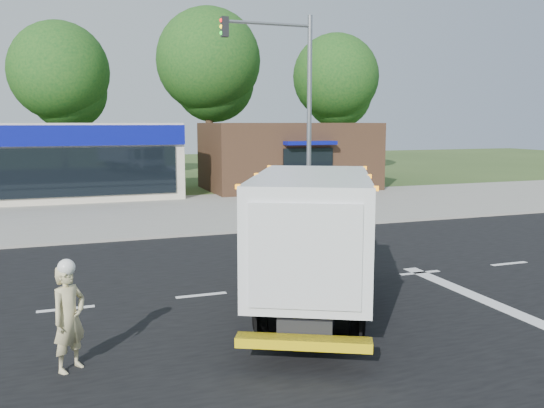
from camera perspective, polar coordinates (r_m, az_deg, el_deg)
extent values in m
plane|color=#385123|center=(14.68, 4.59, -7.89)|extent=(120.00, 120.00, 0.00)
cube|color=black|center=(14.68, 4.59, -7.87)|extent=(60.00, 14.00, 0.02)
cube|color=gray|center=(22.21, -4.14, -2.24)|extent=(60.00, 2.40, 0.12)
cube|color=gray|center=(27.77, -7.36, -0.30)|extent=(60.00, 9.00, 0.02)
cube|color=silver|center=(13.47, -19.75, -9.76)|extent=(1.20, 0.15, 0.01)
cube|color=silver|center=(13.76, -7.02, -8.94)|extent=(1.20, 0.15, 0.01)
cube|color=silver|center=(14.68, 4.59, -7.82)|extent=(1.20, 0.15, 0.01)
cube|color=silver|center=(16.11, 14.43, -6.61)|extent=(1.20, 0.15, 0.01)
cube|color=silver|center=(17.93, 22.44, -5.48)|extent=(1.20, 0.15, 0.01)
cube|color=silver|center=(13.83, 21.49, -9.37)|extent=(0.40, 7.00, 0.01)
cube|color=black|center=(11.88, 3.91, -8.52)|extent=(2.87, 4.53, 0.32)
cube|color=white|center=(14.88, 4.56, -2.03)|extent=(2.59, 2.53, 1.93)
cube|color=black|center=(15.71, 4.69, -0.81)|extent=(1.63, 0.90, 0.83)
cube|color=white|center=(11.58, 3.97, -2.40)|extent=(4.03, 5.10, 2.16)
cube|color=silver|center=(9.32, 3.27, -5.26)|extent=(1.67, 0.87, 1.75)
cube|color=yellow|center=(9.58, 3.14, -13.55)|extent=(2.12, 1.27, 0.17)
cube|color=orange|center=(11.43, 4.02, 2.82)|extent=(3.98, 4.95, 0.07)
cylinder|color=black|center=(15.18, 1.21, -5.60)|extent=(0.64, 0.91, 0.88)
cylinder|color=black|center=(15.12, 7.85, -5.73)|extent=(0.64, 0.91, 0.88)
cylinder|color=black|center=(11.41, -0.96, -10.27)|extent=(0.64, 0.91, 0.88)
cylinder|color=black|center=(11.32, 8.47, -10.51)|extent=(0.64, 0.91, 0.88)
imported|color=#C8BA85|center=(10.07, -19.47, -10.65)|extent=(0.76, 0.74, 1.76)
sphere|color=white|center=(9.83, -19.71, -5.95)|extent=(0.28, 0.28, 0.28)
cube|color=beige|center=(33.07, -25.21, 3.80)|extent=(18.00, 6.00, 4.00)
cube|color=#382316|center=(35.33, 1.64, 4.79)|extent=(10.00, 6.00, 4.00)
cube|color=#080F7F|center=(32.42, 3.65, 6.08)|extent=(3.00, 1.20, 0.20)
cube|color=black|center=(32.55, 3.59, 3.62)|extent=(3.00, 0.12, 2.20)
cylinder|color=gray|center=(22.28, 3.70, 7.99)|extent=(0.18, 0.18, 8.00)
cylinder|color=gray|center=(21.95, -0.48, 17.44)|extent=(3.40, 0.12, 0.12)
cube|color=black|center=(21.45, -4.71, 17.09)|extent=(0.25, 0.25, 0.70)
cylinder|color=#332114|center=(40.86, -20.08, 6.76)|extent=(0.56, 0.56, 6.86)
sphere|color=#144718|center=(40.99, -20.35, 12.24)|extent=(6.47, 6.47, 6.47)
sphere|color=#144718|center=(41.40, -19.55, 10.47)|extent=(5.10, 5.10, 5.10)
cylinder|color=#332114|center=(42.02, -6.23, 7.90)|extent=(0.56, 0.56, 7.84)
sphere|color=#144718|center=(42.25, -6.32, 13.98)|extent=(7.39, 7.39, 7.39)
sphere|color=#144718|center=(42.72, -5.78, 11.96)|extent=(5.82, 5.82, 5.82)
cylinder|color=#332114|center=(45.42, 6.24, 7.38)|extent=(0.56, 0.56, 7.00)
sphere|color=#144718|center=(45.55, 6.32, 12.41)|extent=(6.60, 6.60, 6.60)
sphere|color=#144718|center=(46.13, 6.59, 10.74)|extent=(5.20, 5.20, 5.20)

